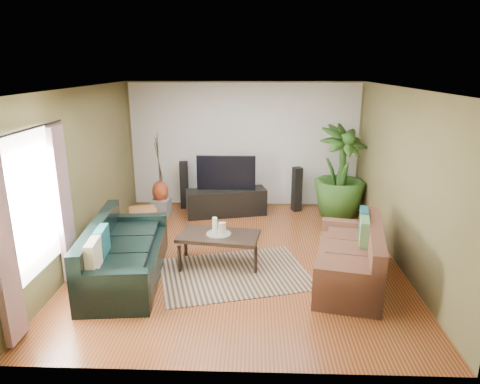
{
  "coord_description": "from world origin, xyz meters",
  "views": [
    {
      "loc": [
        0.23,
        -6.43,
        3.02
      ],
      "look_at": [
        0.0,
        0.2,
        1.05
      ],
      "focal_mm": 32.0,
      "sensor_mm": 36.0,
      "label": 1
    }
  ],
  "objects_px": {
    "pedestal": "(161,207)",
    "tv_stand": "(226,202)",
    "sofa_left": "(126,250)",
    "speaker_right": "(297,189)",
    "potted_plant": "(340,172)",
    "coffee_table": "(219,249)",
    "television": "(226,173)",
    "side_table": "(143,222)",
    "speaker_left": "(184,185)",
    "vase": "(160,192)",
    "sofa_right": "(349,253)"
  },
  "relations": [
    {
      "from": "coffee_table",
      "to": "speaker_left",
      "type": "bearing_deg",
      "value": 118.2
    },
    {
      "from": "sofa_right",
      "to": "potted_plant",
      "type": "height_order",
      "value": "potted_plant"
    },
    {
      "from": "speaker_right",
      "to": "television",
      "type": "bearing_deg",
      "value": 172.07
    },
    {
      "from": "speaker_right",
      "to": "pedestal",
      "type": "xyz_separation_m",
      "value": [
        -2.85,
        -0.42,
        -0.3
      ]
    },
    {
      "from": "speaker_right",
      "to": "coffee_table",
      "type": "bearing_deg",
      "value": -138.36
    },
    {
      "from": "television",
      "to": "speaker_left",
      "type": "distance_m",
      "value": 1.11
    },
    {
      "from": "sofa_left",
      "to": "side_table",
      "type": "height_order",
      "value": "sofa_left"
    },
    {
      "from": "sofa_right",
      "to": "pedestal",
      "type": "distance_m",
      "value": 4.27
    },
    {
      "from": "sofa_right",
      "to": "pedestal",
      "type": "xyz_separation_m",
      "value": [
        -3.31,
        2.68,
        -0.25
      ]
    },
    {
      "from": "sofa_left",
      "to": "coffee_table",
      "type": "xyz_separation_m",
      "value": [
        1.33,
        0.46,
        -0.17
      ]
    },
    {
      "from": "potted_plant",
      "to": "speaker_left",
      "type": "bearing_deg",
      "value": 172.76
    },
    {
      "from": "tv_stand",
      "to": "television",
      "type": "xyz_separation_m",
      "value": [
        0.0,
        0.02,
        0.63
      ]
    },
    {
      "from": "tv_stand",
      "to": "speaker_left",
      "type": "bearing_deg",
      "value": 141.12
    },
    {
      "from": "tv_stand",
      "to": "speaker_right",
      "type": "height_order",
      "value": "speaker_right"
    },
    {
      "from": "coffee_table",
      "to": "potted_plant",
      "type": "height_order",
      "value": "potted_plant"
    },
    {
      "from": "tv_stand",
      "to": "speaker_left",
      "type": "relative_size",
      "value": 1.6
    },
    {
      "from": "potted_plant",
      "to": "television",
      "type": "bearing_deg",
      "value": -179.63
    },
    {
      "from": "sofa_left",
      "to": "side_table",
      "type": "bearing_deg",
      "value": 0.24
    },
    {
      "from": "tv_stand",
      "to": "potted_plant",
      "type": "xyz_separation_m",
      "value": [
        2.33,
        0.04,
        0.66
      ]
    },
    {
      "from": "potted_plant",
      "to": "pedestal",
      "type": "xyz_separation_m",
      "value": [
        -3.69,
        -0.13,
        -0.76
      ]
    },
    {
      "from": "tv_stand",
      "to": "speaker_right",
      "type": "xyz_separation_m",
      "value": [
        1.49,
        0.33,
        0.2
      ]
    },
    {
      "from": "coffee_table",
      "to": "tv_stand",
      "type": "xyz_separation_m",
      "value": [
        -0.04,
        2.32,
        0.02
      ]
    },
    {
      "from": "sofa_left",
      "to": "vase",
      "type": "distance_m",
      "value": 2.69
    },
    {
      "from": "sofa_left",
      "to": "speaker_right",
      "type": "xyz_separation_m",
      "value": [
        2.78,
        3.11,
        0.05
      ]
    },
    {
      "from": "coffee_table",
      "to": "vase",
      "type": "distance_m",
      "value": 2.64
    },
    {
      "from": "potted_plant",
      "to": "coffee_table",
      "type": "bearing_deg",
      "value": -134.21
    },
    {
      "from": "sofa_left",
      "to": "pedestal",
      "type": "bearing_deg",
      "value": -4.14
    },
    {
      "from": "tv_stand",
      "to": "television",
      "type": "distance_m",
      "value": 0.63
    },
    {
      "from": "sofa_left",
      "to": "sofa_right",
      "type": "height_order",
      "value": "same"
    },
    {
      "from": "sofa_right",
      "to": "pedestal",
      "type": "relative_size",
      "value": 5.43
    },
    {
      "from": "television",
      "to": "coffee_table",
      "type": "bearing_deg",
      "value": -89.1
    },
    {
      "from": "sofa_right",
      "to": "sofa_left",
      "type": "bearing_deg",
      "value": -77.89
    },
    {
      "from": "sofa_left",
      "to": "television",
      "type": "bearing_deg",
      "value": -30.27
    },
    {
      "from": "sofa_left",
      "to": "side_table",
      "type": "relative_size",
      "value": 4.48
    },
    {
      "from": "coffee_table",
      "to": "television",
      "type": "height_order",
      "value": "television"
    },
    {
      "from": "television",
      "to": "vase",
      "type": "height_order",
      "value": "television"
    },
    {
      "from": "pedestal",
      "to": "tv_stand",
      "type": "bearing_deg",
      "value": 4.08
    },
    {
      "from": "sofa_left",
      "to": "speaker_right",
      "type": "distance_m",
      "value": 4.17
    },
    {
      "from": "sofa_left",
      "to": "coffee_table",
      "type": "relative_size",
      "value": 1.83
    },
    {
      "from": "television",
      "to": "potted_plant",
      "type": "xyz_separation_m",
      "value": [
        2.33,
        0.02,
        0.03
      ]
    },
    {
      "from": "sofa_right",
      "to": "speaker_right",
      "type": "height_order",
      "value": "speaker_right"
    },
    {
      "from": "vase",
      "to": "side_table",
      "type": "distance_m",
      "value": 1.11
    },
    {
      "from": "speaker_left",
      "to": "speaker_right",
      "type": "distance_m",
      "value": 2.44
    },
    {
      "from": "vase",
      "to": "pedestal",
      "type": "bearing_deg",
      "value": 0.0
    },
    {
      "from": "coffee_table",
      "to": "pedestal",
      "type": "bearing_deg",
      "value": 130.7
    },
    {
      "from": "sofa_right",
      "to": "vase",
      "type": "xyz_separation_m",
      "value": [
        -3.31,
        2.68,
        0.1
      ]
    },
    {
      "from": "television",
      "to": "vase",
      "type": "relative_size",
      "value": 2.63
    },
    {
      "from": "speaker_right",
      "to": "pedestal",
      "type": "relative_size",
      "value": 2.67
    },
    {
      "from": "television",
      "to": "side_table",
      "type": "bearing_deg",
      "value": -140.83
    },
    {
      "from": "tv_stand",
      "to": "television",
      "type": "bearing_deg",
      "value": 76.6
    }
  ]
}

